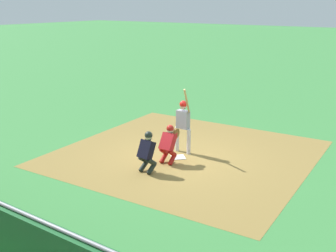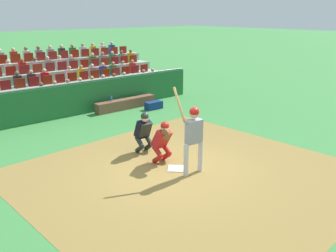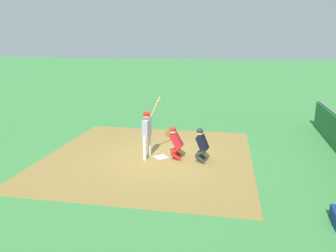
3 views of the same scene
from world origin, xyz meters
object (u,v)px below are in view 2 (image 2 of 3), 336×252
equipment_duffel_bag (154,105)px  batter_at_plate (193,133)px  catcher_crouching (163,140)px  dugout_bench (126,104)px  home_plate_marker (176,168)px  water_bottle_on_bench (111,99)px  home_plate_umpire (144,130)px

equipment_duffel_bag → batter_at_plate: bearing=61.3°
catcher_crouching → dugout_bench: 6.32m
catcher_crouching → home_plate_marker: bearing=90.6°
batter_at_plate → equipment_duffel_bag: batter_at_plate is taller
catcher_crouching → water_bottle_on_bench: bearing=-109.2°
home_plate_marker → equipment_duffel_bag: bearing=-123.6°
home_plate_umpire → home_plate_marker: bearing=86.4°
catcher_crouching → dugout_bench: size_ratio=0.43×
water_bottle_on_bench → equipment_duffel_bag: water_bottle_on_bench is taller
batter_at_plate → water_bottle_on_bench: size_ratio=10.19×
catcher_crouching → equipment_duffel_bag: bearing=-126.6°
dugout_bench → water_bottle_on_bench: bearing=-4.8°
water_bottle_on_bench → batter_at_plate: bearing=74.7°
home_plate_marker → equipment_duffel_bag: 6.45m
catcher_crouching → home_plate_umpire: 1.00m
home_plate_marker → catcher_crouching: bearing=-89.4°
home_plate_umpire → water_bottle_on_bench: 5.12m
catcher_crouching → batter_at_plate: bearing=97.7°
home_plate_umpire → dugout_bench: bearing=-118.9°
equipment_duffel_bag → home_plate_marker: bearing=58.0°
home_plate_marker → dugout_bench: 6.80m
equipment_duffel_bag → water_bottle_on_bench: bearing=-28.9°
water_bottle_on_bench → catcher_crouching: bearing=70.8°
home_plate_marker → dugout_bench: (-2.69, -6.24, 0.20)m
batter_at_plate → water_bottle_on_bench: bearing=-105.3°
equipment_duffel_bag → home_plate_umpire: bearing=49.4°
batter_at_plate → catcher_crouching: batter_at_plate is taller
water_bottle_on_bench → dugout_bench: bearing=175.2°
catcher_crouching → dugout_bench: bearing=-115.4°
batter_at_plate → home_plate_umpire: bearing=-88.9°
dugout_bench → water_bottle_on_bench: water_bottle_on_bench is taller
home_plate_umpire → equipment_duffel_bag: size_ratio=1.65×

